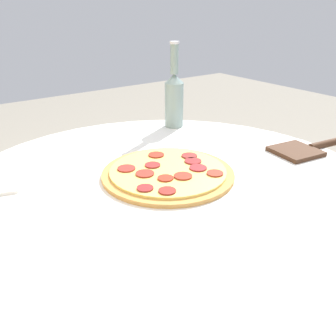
{
  "coord_description": "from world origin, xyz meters",
  "views": [
    {
      "loc": [
        -0.62,
        0.45,
        1.11
      ],
      "look_at": [
        0.04,
        -0.03,
        0.74
      ],
      "focal_mm": 40.0,
      "sensor_mm": 36.0,
      "label": 1
    }
  ],
  "objects": [
    {
      "name": "beer_bottle",
      "position": [
        0.34,
        -0.28,
        0.82
      ],
      "size": [
        0.06,
        0.06,
        0.27
      ],
      "color": "gray",
      "rests_on": "table"
    },
    {
      "name": "table",
      "position": [
        0.0,
        0.0,
        0.55
      ],
      "size": [
        1.02,
        1.02,
        0.72
      ],
      "color": "silver",
      "rests_on": "ground_plane"
    },
    {
      "name": "pizza",
      "position": [
        0.04,
        -0.03,
        0.73
      ],
      "size": [
        0.32,
        0.32,
        0.02
      ],
      "color": "#C68E47",
      "rests_on": "table"
    },
    {
      "name": "napkin",
      "position": [
        0.23,
        0.31,
        0.73
      ],
      "size": [
        0.15,
        0.11,
        0.01
      ],
      "color": "white",
      "rests_on": "table"
    },
    {
      "name": "pizza_paddle",
      "position": [
        -0.06,
        -0.43,
        0.73
      ],
      "size": [
        0.13,
        0.25,
        0.02
      ],
      "rotation": [
        0.0,
        0.0,
        -1.7
      ],
      "color": "#422819",
      "rests_on": "table"
    }
  ]
}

